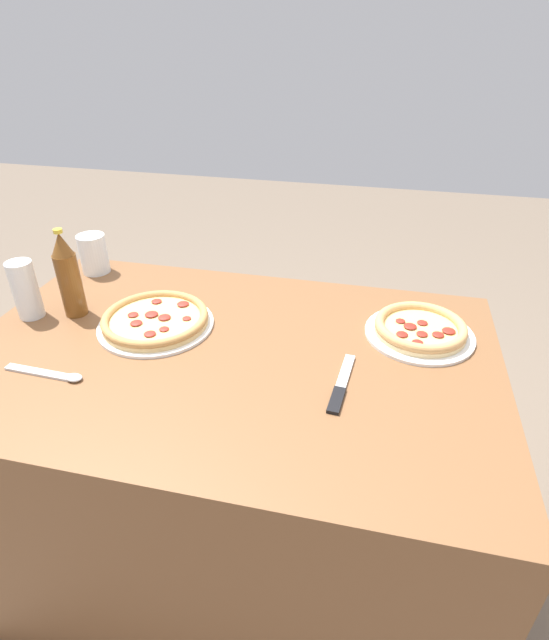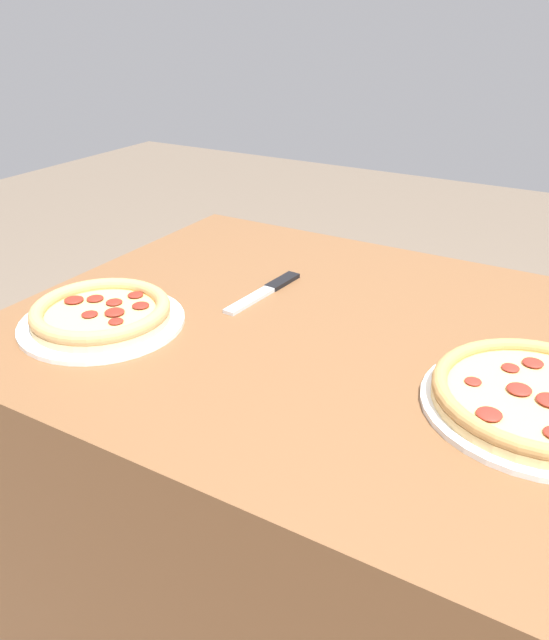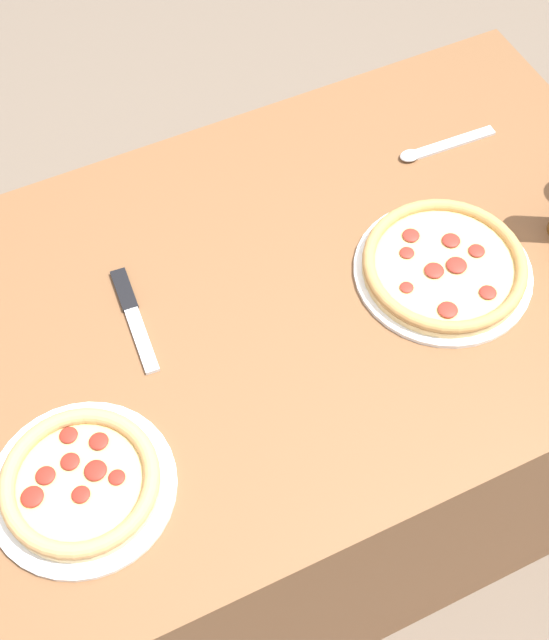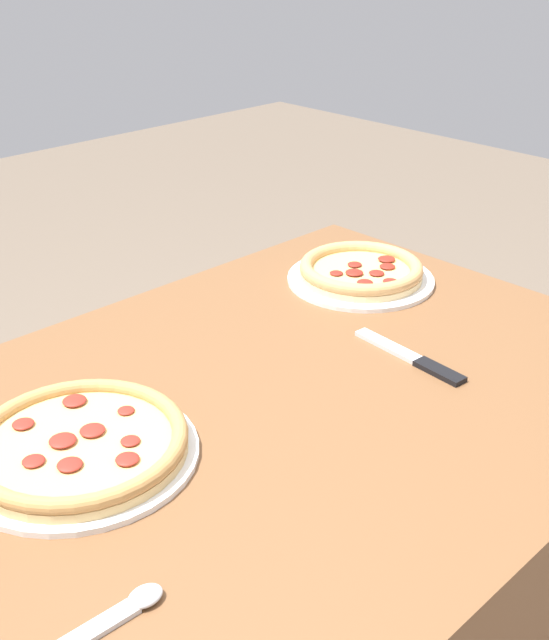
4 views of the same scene
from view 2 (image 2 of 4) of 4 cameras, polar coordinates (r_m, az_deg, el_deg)
The scene contains 4 objects.
table at distance 1.20m, azimuth 9.51°, elevation -18.23°, with size 1.26×0.82×0.75m.
pizza_veggie at distance 1.05m, azimuth -15.54°, elevation 0.52°, with size 0.27×0.27×0.04m.
pizza_margherita at distance 0.87m, azimuth 22.92°, elevation -6.58°, with size 0.29×0.29×0.04m.
knife at distance 1.13m, azimuth -0.73°, elevation 2.71°, with size 0.04×0.20×0.01m.
Camera 2 is at (0.26, -0.81, 1.22)m, focal length 35.00 mm.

